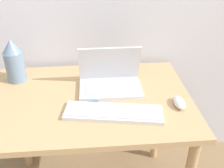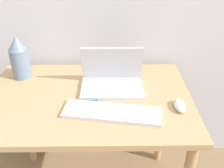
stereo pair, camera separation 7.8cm
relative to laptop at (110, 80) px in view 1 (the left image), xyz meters
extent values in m
cube|color=tan|center=(-0.12, -0.08, -0.06)|extent=(1.05, 0.71, 0.03)
cylinder|color=tan|center=(-0.59, 0.22, -0.45)|extent=(0.05, 0.05, 0.74)
cylinder|color=tan|center=(0.35, 0.22, -0.45)|extent=(0.05, 0.05, 0.74)
cube|color=silver|center=(0.00, -0.03, -0.04)|extent=(0.32, 0.21, 0.02)
cube|color=#B7B7BC|center=(0.00, -0.04, -0.03)|extent=(0.27, 0.11, 0.00)
cube|color=silver|center=(0.00, 0.05, 0.07)|extent=(0.32, 0.06, 0.20)
cube|color=black|center=(0.00, 0.06, 0.07)|extent=(0.28, 0.05, 0.17)
cube|color=silver|center=(0.00, -0.23, -0.04)|extent=(0.47, 0.20, 0.02)
cube|color=#B2B2B2|center=(0.00, -0.23, -0.03)|extent=(0.43, 0.17, 0.00)
ellipsoid|color=silver|center=(0.32, -0.19, -0.03)|extent=(0.05, 0.11, 0.03)
cylinder|color=slate|center=(-0.51, 0.13, 0.04)|extent=(0.10, 0.10, 0.17)
cone|color=slate|center=(-0.51, 0.13, 0.16)|extent=(0.10, 0.10, 0.07)
cube|color=#1E7FB7|center=(-0.10, -0.11, -0.04)|extent=(0.05, 0.05, 0.01)
camera|label=1|loc=(-0.09, -1.19, 0.70)|focal=42.00mm
camera|label=2|loc=(-0.01, -1.19, 0.70)|focal=42.00mm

